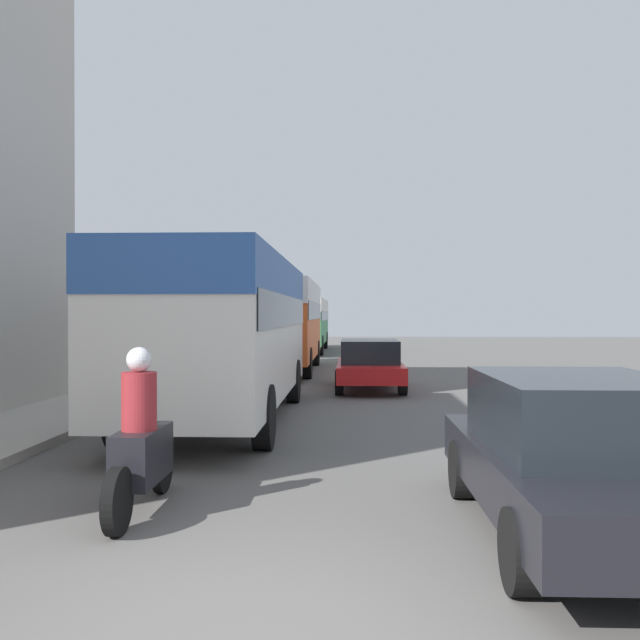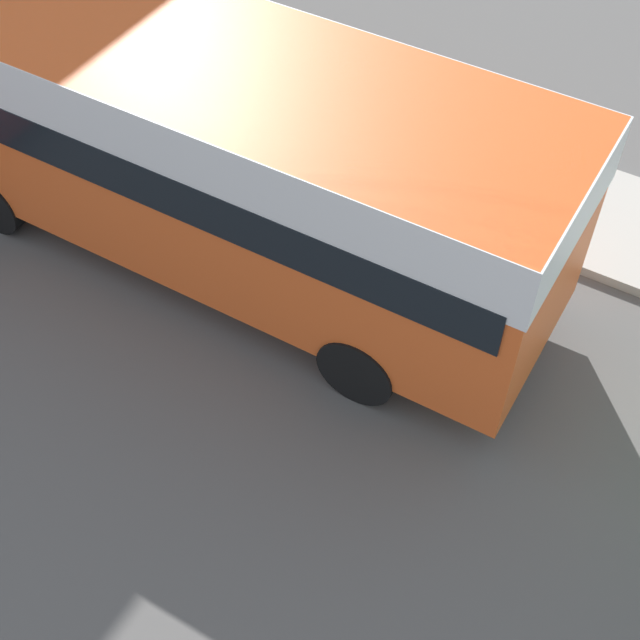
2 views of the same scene
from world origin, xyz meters
The scene contains 1 object.
bus_following centered at (-1.92, 21.00, 2.07)m, with size 2.65×9.40×3.19m.
Camera 2 is at (4.97, 26.70, 8.90)m, focal length 50.00 mm.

